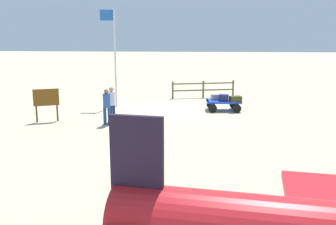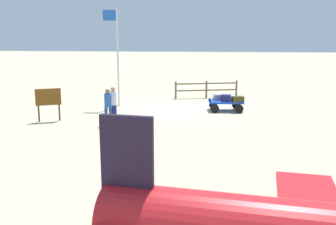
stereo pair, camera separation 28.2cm
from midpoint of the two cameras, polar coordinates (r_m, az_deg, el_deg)
The scene contains 10 objects.
ground_plane at distance 20.85m, azimuth 1.25°, elevation 0.40°, with size 120.00×120.00×0.00m, color #BBAF8C.
luggage_cart at distance 20.78m, azimuth 8.85°, elevation 1.37°, with size 1.86×1.32×0.55m.
suitcase_grey at distance 20.49m, azimuth 10.65°, elevation 1.96°, with size 0.66×0.52×0.29m.
suitcase_maroon at distance 20.56m, azimuth 8.95°, elevation 2.14°, with size 0.53×0.42×0.35m.
suitcase_tan at distance 20.93m, azimuth 7.95°, elevation 2.27°, with size 0.65×0.49×0.30m.
worker_lead at distance 18.09m, azimuth -7.63°, elevation 1.58°, with size 0.42×0.42×1.66m.
worker_trailing at distance 17.51m, azimuth -8.40°, elevation 1.22°, with size 0.36×0.36×1.65m.
flagpole at distance 21.73m, azimuth -7.27°, elevation 9.10°, with size 0.82×0.10×5.40m.
signboard at distance 18.85m, azimuth -16.85°, elevation 1.86°, with size 1.10×0.50×1.54m.
wooden_fence at distance 24.70m, azimuth 6.02°, elevation 3.61°, with size 3.97×1.06×1.08m.
Camera 2 is at (-1.55, 20.38, 4.16)m, focal length 41.28 mm.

